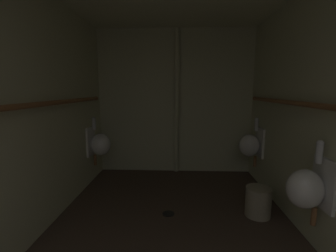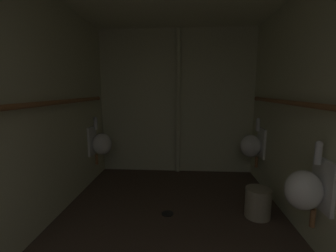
% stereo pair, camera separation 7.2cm
% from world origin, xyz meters
% --- Properties ---
extents(wall_left, '(0.06, 4.25, 2.43)m').
position_xyz_m(wall_left, '(-1.33, 2.07, 1.22)').
color(wall_left, beige).
rests_on(wall_left, ground).
extents(wall_back, '(2.73, 0.06, 2.43)m').
position_xyz_m(wall_back, '(0.00, 4.16, 1.22)').
color(wall_back, beige).
rests_on(wall_back, ground).
extents(urinal_left_mid, '(0.32, 0.30, 0.76)m').
position_xyz_m(urinal_left_mid, '(-1.16, 3.60, 0.61)').
color(urinal_left_mid, white).
extents(urinal_right_mid, '(0.32, 0.30, 0.76)m').
position_xyz_m(urinal_right_mid, '(1.16, 2.09, 0.61)').
color(urinal_right_mid, white).
extents(urinal_right_far, '(0.32, 0.30, 0.76)m').
position_xyz_m(urinal_right_far, '(1.16, 3.63, 0.61)').
color(urinal_right_far, white).
extents(supply_pipe_left, '(0.06, 3.57, 0.06)m').
position_xyz_m(supply_pipe_left, '(-1.24, 2.05, 1.30)').
color(supply_pipe_left, '#936038').
extents(supply_pipe_right, '(0.06, 3.57, 0.06)m').
position_xyz_m(supply_pipe_right, '(1.24, 2.07, 1.30)').
color(supply_pipe_right, '#936038').
extents(standpipe_back_wall, '(0.08, 0.08, 2.38)m').
position_xyz_m(standpipe_back_wall, '(0.03, 4.05, 1.22)').
color(standpipe_back_wall, beige).
rests_on(standpipe_back_wall, ground).
extents(floor_drain, '(0.14, 0.14, 0.01)m').
position_xyz_m(floor_drain, '(-0.05, 2.68, 0.00)').
color(floor_drain, black).
rests_on(floor_drain, ground).
extents(waste_bin, '(0.28, 0.28, 0.33)m').
position_xyz_m(waste_bin, '(0.97, 2.69, 0.17)').
color(waste_bin, '#9E937A').
rests_on(waste_bin, ground).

